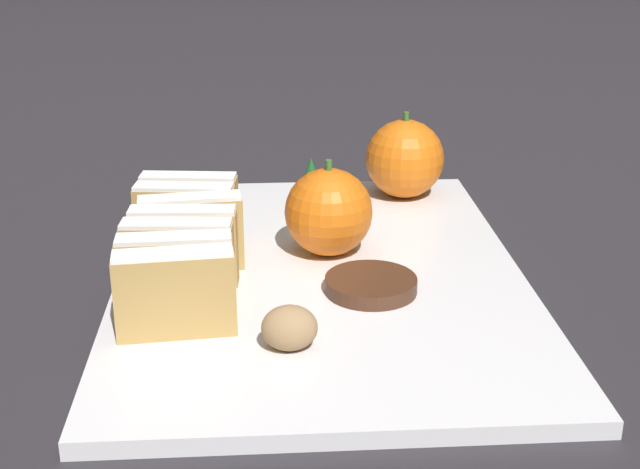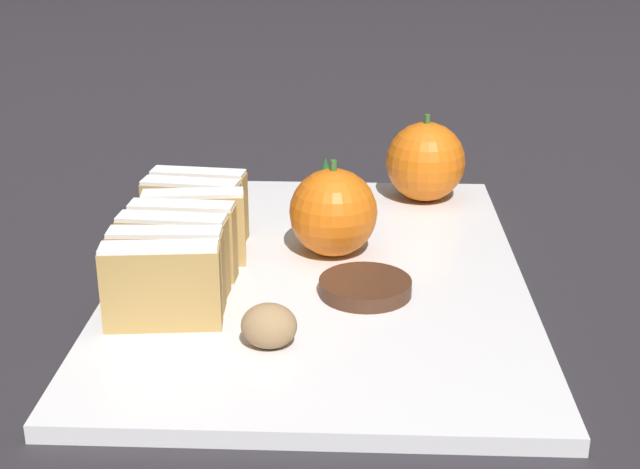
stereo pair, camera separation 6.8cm
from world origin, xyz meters
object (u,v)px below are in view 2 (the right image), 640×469
at_px(orange_far, 425,162).
at_px(walnut, 269,326).
at_px(orange_near, 333,212).
at_px(chocolate_cookie, 365,287).

xyz_separation_m(orange_far, walnut, (-0.12, -0.30, -0.02)).
relative_size(orange_near, orange_far, 0.96).
relative_size(orange_far, chocolate_cookie, 1.21).
distance_m(orange_far, chocolate_cookie, 0.22).
xyz_separation_m(orange_near, orange_far, (0.08, 0.14, 0.00)).
xyz_separation_m(orange_far, chocolate_cookie, (-0.06, -0.21, -0.03)).
height_order(orange_near, chocolate_cookie, orange_near).
bearing_deg(walnut, orange_far, 67.94).
bearing_deg(orange_far, orange_near, -121.12).
relative_size(orange_far, walnut, 2.26).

